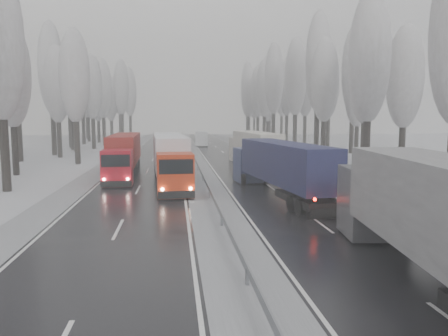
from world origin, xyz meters
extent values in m
cube|color=black|center=(5.25, 30.00, 0.01)|extent=(7.50, 200.00, 0.03)
cube|color=black|center=(-5.25, 30.00, 0.01)|extent=(7.50, 200.00, 0.03)
cube|color=#9EA0A6|center=(0.00, 30.00, 0.02)|extent=(3.00, 200.00, 0.04)
cube|color=#9EA0A6|center=(10.20, 30.00, 0.02)|extent=(2.40, 200.00, 0.04)
cube|color=#9EA0A6|center=(-10.20, 30.00, 0.02)|extent=(2.40, 200.00, 0.04)
cube|color=slate|center=(0.00, 30.00, 0.60)|extent=(0.06, 200.00, 0.32)
cube|color=slate|center=(0.00, 28.00, 0.30)|extent=(0.12, 0.12, 0.60)
cube|color=slate|center=(0.00, 60.00, 0.30)|extent=(0.12, 0.12, 0.60)
cylinder|color=black|center=(14.51, 27.03, 2.81)|extent=(0.68, 0.68, 5.62)
ellipsoid|color=gray|center=(14.51, 27.03, 10.84)|extent=(3.60, 3.60, 11.48)
cylinder|color=black|center=(20.02, 31.03, 2.47)|extent=(0.64, 0.64, 4.94)
ellipsoid|color=gray|center=(20.02, 31.03, 9.53)|extent=(3.60, 3.60, 10.09)
cylinder|color=black|center=(17.90, 35.17, 2.66)|extent=(0.66, 0.66, 5.32)
ellipsoid|color=gray|center=(17.90, 35.17, 10.27)|extent=(3.60, 3.60, 10.88)
cylinder|color=black|center=(20.12, 39.17, 3.16)|extent=(0.72, 0.72, 6.31)
ellipsoid|color=gray|center=(20.12, 39.17, 12.17)|extent=(3.60, 3.60, 12.90)
cylinder|color=black|center=(17.02, 45.60, 2.69)|extent=(0.67, 0.67, 5.38)
ellipsoid|color=gray|center=(17.02, 45.60, 10.37)|extent=(3.60, 3.60, 10.98)
cylinder|color=black|center=(23.31, 49.60, 2.30)|extent=(0.62, 0.62, 4.59)
ellipsoid|color=gray|center=(23.31, 49.60, 8.86)|extent=(3.60, 3.60, 9.39)
cylinder|color=black|center=(17.90, 51.02, 3.47)|extent=(0.76, 0.76, 6.95)
ellipsoid|color=gray|center=(17.90, 51.02, 13.40)|extent=(3.60, 3.60, 14.19)
cylinder|color=black|center=(24.81, 55.02, 3.30)|extent=(0.74, 0.74, 6.59)
ellipsoid|color=gray|center=(24.81, 55.02, 12.71)|extent=(3.60, 3.60, 13.46)
cylinder|color=black|center=(17.56, 61.27, 3.18)|extent=(0.72, 0.72, 6.37)
ellipsoid|color=gray|center=(17.56, 61.27, 12.28)|extent=(3.60, 3.60, 13.01)
cylinder|color=black|center=(24.72, 65.27, 2.99)|extent=(0.70, 0.70, 5.97)
ellipsoid|color=gray|center=(24.72, 65.27, 11.52)|extent=(3.60, 3.60, 12.20)
cylinder|color=black|center=(16.34, 71.95, 3.33)|extent=(0.74, 0.74, 6.65)
ellipsoid|color=gray|center=(16.34, 71.95, 12.83)|extent=(3.60, 3.60, 13.59)
cylinder|color=black|center=(23.71, 75.95, 3.07)|extent=(0.71, 0.71, 6.14)
ellipsoid|color=gray|center=(23.71, 75.95, 11.84)|extent=(3.60, 3.60, 12.54)
cylinder|color=black|center=(16.56, 81.70, 3.03)|extent=(0.71, 0.71, 6.05)
ellipsoid|color=gray|center=(16.56, 81.70, 11.68)|extent=(3.60, 3.60, 12.37)
cylinder|color=black|center=(22.48, 85.70, 3.15)|extent=(0.72, 0.72, 6.30)
ellipsoid|color=gray|center=(22.48, 85.70, 12.15)|extent=(3.60, 3.60, 12.87)
cylinder|color=black|center=(16.63, 89.21, 2.94)|extent=(0.70, 0.70, 5.88)
ellipsoid|color=gray|center=(16.63, 89.21, 11.33)|extent=(3.60, 3.60, 12.00)
cylinder|color=black|center=(19.77, 93.21, 2.43)|extent=(0.64, 0.64, 4.86)
ellipsoid|color=gray|center=(19.77, 93.21, 9.37)|extent=(3.60, 3.60, 9.92)
cylinder|color=black|center=(15.73, 96.32, 2.99)|extent=(0.70, 0.70, 5.98)
ellipsoid|color=gray|center=(15.73, 96.32, 11.53)|extent=(3.60, 3.60, 12.21)
cylinder|color=black|center=(24.94, 100.32, 3.09)|extent=(0.71, 0.71, 6.19)
ellipsoid|color=gray|center=(24.94, 100.32, 11.93)|extent=(3.60, 3.60, 12.64)
cylinder|color=black|center=(17.04, 106.16, 3.43)|extent=(0.75, 0.75, 6.86)
ellipsoid|color=gray|center=(17.04, 106.16, 13.22)|extent=(3.60, 3.60, 14.01)
cylinder|color=black|center=(24.02, 110.16, 2.77)|extent=(0.68, 0.68, 5.55)
ellipsoid|color=gray|center=(24.02, 110.16, 10.70)|extent=(3.60, 3.60, 11.33)
cylinder|color=black|center=(18.73, 116.73, 3.05)|extent=(0.71, 0.71, 6.09)
ellipsoid|color=gray|center=(18.73, 116.73, 11.75)|extent=(3.60, 3.60, 12.45)
cylinder|color=black|center=(21.55, 120.73, 2.74)|extent=(0.67, 0.67, 5.49)
ellipsoid|color=gray|center=(21.55, 120.73, 10.58)|extent=(3.60, 3.60, 11.21)
cylinder|color=black|center=(-15.13, 24.57, 2.92)|extent=(0.69, 0.69, 5.83)
cylinder|color=black|center=(-17.75, 34.20, 2.52)|extent=(0.65, 0.65, 5.03)
ellipsoid|color=gray|center=(-17.75, 34.20, 9.70)|extent=(3.60, 3.60, 10.28)
cylinder|color=black|center=(-13.94, 43.73, 2.72)|extent=(0.67, 0.67, 5.44)
ellipsoid|color=gray|center=(-13.94, 43.73, 10.49)|extent=(3.60, 3.60, 11.11)
cylinder|color=black|center=(-21.85, 47.73, 2.86)|extent=(0.69, 0.69, 5.72)
ellipsoid|color=gray|center=(-21.85, 47.73, 11.04)|extent=(3.60, 3.60, 11.69)
cylinder|color=black|center=(-18.26, 52.71, 2.61)|extent=(0.66, 0.66, 5.23)
ellipsoid|color=gray|center=(-18.26, 52.71, 10.08)|extent=(3.60, 3.60, 10.68)
cylinder|color=black|center=(-20.05, 56.71, 3.30)|extent=(0.74, 0.74, 6.60)
ellipsoid|color=gray|center=(-20.05, 56.71, 12.74)|extent=(3.60, 3.60, 13.49)
cylinder|color=black|center=(-18.16, 62.35, 2.58)|extent=(0.65, 0.65, 5.16)
ellipsoid|color=gray|center=(-18.16, 62.35, 9.95)|extent=(3.60, 3.60, 10.54)
cylinder|color=black|center=(-19.54, 66.35, 2.90)|extent=(0.69, 0.69, 5.79)
ellipsoid|color=gray|center=(-19.54, 66.35, 11.18)|extent=(3.60, 3.60, 11.84)
cylinder|color=black|center=(-16.58, 69.11, 2.82)|extent=(0.68, 0.68, 5.64)
ellipsoid|color=gray|center=(-16.58, 69.11, 10.89)|extent=(3.60, 3.60, 11.53)
cylinder|color=black|center=(-21.42, 73.11, 3.28)|extent=(0.73, 0.73, 6.56)
ellipsoid|color=gray|center=(-21.42, 73.11, 12.65)|extent=(3.60, 3.60, 13.40)
cylinder|color=black|center=(-16.33, 79.19, 2.90)|extent=(0.69, 0.69, 5.79)
ellipsoid|color=gray|center=(-16.33, 79.19, 11.17)|extent=(3.60, 3.60, 11.84)
cylinder|color=black|center=(-21.09, 83.19, 3.32)|extent=(0.74, 0.74, 6.65)
ellipsoid|color=gray|center=(-21.09, 83.19, 12.82)|extent=(3.60, 3.60, 13.58)
cylinder|color=black|center=(-18.93, 88.54, 2.56)|extent=(0.65, 0.65, 5.12)
ellipsoid|color=gray|center=(-18.93, 88.54, 9.88)|extent=(3.60, 3.60, 10.46)
cylinder|color=black|center=(-21.82, 92.54, 2.92)|extent=(0.69, 0.69, 5.84)
ellipsoid|color=gray|center=(-21.82, 92.54, 11.26)|extent=(3.60, 3.60, 11.92)
cylinder|color=black|center=(-15.07, 99.33, 3.34)|extent=(0.74, 0.74, 6.67)
ellipsoid|color=gray|center=(-15.07, 99.33, 12.87)|extent=(3.60, 3.60, 13.63)
cylinder|color=black|center=(-24.20, 103.33, 3.15)|extent=(0.72, 0.72, 6.31)
ellipsoid|color=gray|center=(-24.20, 103.33, 12.16)|extent=(3.60, 3.60, 12.88)
cylinder|color=black|center=(-14.05, 108.72, 3.14)|extent=(0.72, 0.72, 6.29)
ellipsoid|color=gray|center=(-14.05, 108.72, 12.12)|extent=(3.60, 3.60, 12.84)
cylinder|color=black|center=(-19.66, 112.72, 2.43)|extent=(0.64, 0.64, 4.86)
ellipsoid|color=gray|center=(-19.66, 112.72, 9.36)|extent=(3.60, 3.60, 9.92)
cylinder|color=black|center=(-17.56, 115.31, 3.31)|extent=(0.74, 0.74, 6.63)
ellipsoid|color=gray|center=(-17.56, 115.31, 12.78)|extent=(3.60, 3.60, 13.54)
cylinder|color=black|center=(-20.33, 119.31, 2.89)|extent=(0.69, 0.69, 5.79)
ellipsoid|color=gray|center=(-20.33, 119.31, 11.16)|extent=(3.60, 3.60, 11.82)
cube|color=#434347|center=(6.80, 9.47, 1.74)|extent=(2.91, 3.01, 3.17)
cube|color=black|center=(6.94, 10.78, 2.48)|extent=(2.43, 0.36, 1.06)
cube|color=black|center=(6.95, 10.89, 0.48)|extent=(2.65, 0.43, 0.53)
cylinder|color=black|center=(5.61, 8.74, 0.55)|extent=(0.48, 1.13, 1.10)
cylinder|color=black|center=(7.82, 8.51, 0.55)|extent=(0.48, 1.13, 1.10)
sphere|color=white|center=(5.96, 11.02, 0.90)|extent=(0.23, 0.23, 0.23)
sphere|color=white|center=(7.95, 10.81, 0.90)|extent=(0.23, 0.23, 0.23)
cube|color=navy|center=(4.06, 26.32, 1.57)|extent=(2.68, 2.76, 2.85)
cube|color=black|center=(3.90, 27.50, 2.24)|extent=(2.18, 0.38, 0.95)
cube|color=black|center=(3.89, 27.59, 0.43)|extent=(2.38, 0.45, 0.48)
cube|color=#141538|center=(5.03, 18.96, 2.57)|extent=(4.02, 12.58, 2.66)
cube|color=black|center=(5.85, 12.78, 0.52)|extent=(2.18, 0.40, 0.43)
cube|color=black|center=(5.48, 15.57, 0.71)|extent=(2.76, 5.46, 0.43)
cube|color=black|center=(5.78, 13.30, 0.33)|extent=(2.18, 0.34, 0.57)
cylinder|color=black|center=(3.17, 25.43, 0.49)|extent=(0.46, 1.02, 0.99)
cylinder|color=black|center=(5.15, 25.69, 0.49)|extent=(0.46, 1.02, 0.99)
cylinder|color=black|center=(4.54, 15.06, 0.49)|extent=(0.46, 1.02, 0.99)
cylinder|color=black|center=(6.52, 15.32, 0.49)|extent=(0.46, 1.02, 0.99)
cylinder|color=black|center=(4.70, 13.83, 0.49)|extent=(0.46, 1.02, 0.99)
cylinder|color=black|center=(6.68, 14.09, 0.49)|extent=(0.46, 1.02, 0.99)
sphere|color=#FF0C05|center=(4.96, 12.60, 1.28)|extent=(0.19, 0.19, 0.19)
sphere|color=#FF0C05|center=(6.75, 12.84, 1.28)|extent=(0.19, 0.19, 0.19)
sphere|color=white|center=(2.99, 27.50, 0.81)|extent=(0.21, 0.21, 0.21)
sphere|color=white|center=(4.78, 27.74, 0.81)|extent=(0.21, 0.21, 0.21)
cube|color=#BDB5A7|center=(5.87, 44.52, 1.60)|extent=(2.60, 2.69, 2.91)
cube|color=black|center=(5.78, 45.73, 2.28)|extent=(2.23, 0.26, 0.97)
cube|color=black|center=(5.77, 45.83, 0.44)|extent=(2.42, 0.33, 0.48)
cube|color=beige|center=(6.43, 36.99, 2.61)|extent=(3.40, 12.74, 2.71)
cube|color=black|center=(6.90, 30.67, 0.53)|extent=(2.23, 0.28, 0.44)
cube|color=black|center=(6.69, 33.51, 0.73)|extent=(2.52, 5.47, 0.44)
cube|color=black|center=(6.86, 31.20, 0.34)|extent=(2.23, 0.22, 0.58)
cylinder|color=black|center=(4.91, 43.67, 0.50)|extent=(0.41, 1.03, 1.01)
cylinder|color=black|center=(6.94, 43.83, 0.50)|extent=(0.41, 1.03, 1.01)
cylinder|color=black|center=(5.71, 33.05, 0.50)|extent=(0.41, 1.03, 1.01)
cylinder|color=black|center=(7.73, 33.20, 0.50)|extent=(0.41, 1.03, 1.01)
cylinder|color=black|center=(5.80, 31.80, 0.50)|extent=(0.41, 1.03, 1.01)
cylinder|color=black|center=(7.83, 31.95, 0.50)|extent=(0.41, 1.03, 1.01)
sphere|color=#FF0C05|center=(5.99, 30.53, 1.31)|extent=(0.19, 0.19, 0.19)
sphere|color=#FF0C05|center=(7.83, 30.67, 1.31)|extent=(0.19, 0.19, 0.19)
sphere|color=white|center=(4.85, 45.79, 0.82)|extent=(0.21, 0.21, 0.21)
sphere|color=white|center=(6.69, 45.92, 0.82)|extent=(0.21, 0.21, 0.21)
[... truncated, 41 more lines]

